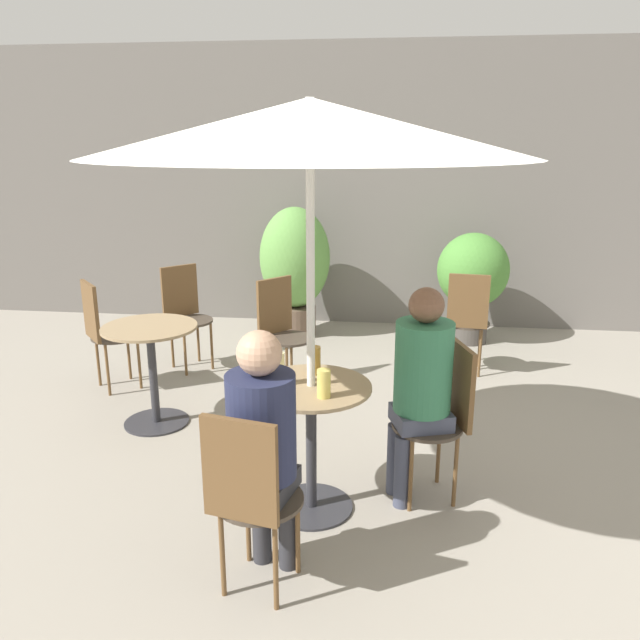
{
  "coord_description": "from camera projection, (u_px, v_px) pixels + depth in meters",
  "views": [
    {
      "loc": [
        0.21,
        -3.08,
        2.02
      ],
      "look_at": [
        -0.22,
        0.41,
        1.0
      ],
      "focal_mm": 35.0,
      "sensor_mm": 36.0,
      "label": 1
    }
  ],
  "objects": [
    {
      "name": "potted_plant_1",
      "position": [
        473.0,
        276.0,
        6.28
      ],
      "size": [
        0.72,
        0.72,
        1.13
      ],
      "color": "#47423D",
      "rests_on": "ground_plane"
    },
    {
      "name": "bistro_chair_5",
      "position": [
        103.0,
        326.0,
        5.08
      ],
      "size": [
        0.46,
        0.46,
        0.93
      ],
      "rotation": [
        0.0,
        0.0,
        2.31
      ],
      "color": "#42382D",
      "rests_on": "ground_plane"
    },
    {
      "name": "cafe_table_far",
      "position": [
        152.0,
        357.0,
        4.47
      ],
      "size": [
        0.67,
        0.67,
        0.75
      ],
      "color": "#2D2D33",
      "rests_on": "ground_plane"
    },
    {
      "name": "beer_glass_2",
      "position": [
        324.0,
        383.0,
        3.18
      ],
      "size": [
        0.07,
        0.07,
        0.15
      ],
      "color": "#DBC65B",
      "rests_on": "cafe_table_near"
    },
    {
      "name": "seated_person_1",
      "position": [
        421.0,
        377.0,
        3.46
      ],
      "size": [
        0.37,
        0.35,
        1.26
      ],
      "rotation": [
        0.0,
        0.0,
        -1.27
      ],
      "color": "#42475B",
      "rests_on": "ground_plane"
    },
    {
      "name": "beer_glass_0",
      "position": [
        315.0,
        360.0,
        3.49
      ],
      "size": [
        0.07,
        0.07,
        0.16
      ],
      "color": "#B28433",
      "rests_on": "cafe_table_near"
    },
    {
      "name": "bistro_chair_1",
      "position": [
        444.0,
        408.0,
        3.54
      ],
      "size": [
        0.44,
        0.42,
        0.93
      ],
      "rotation": [
        0.0,
        0.0,
        -1.27
      ],
      "color": "#42382D",
      "rests_on": "ground_plane"
    },
    {
      "name": "bistro_chair_2",
      "position": [
        467.0,
        315.0,
        5.41
      ],
      "size": [
        0.4,
        0.42,
        0.93
      ],
      "rotation": [
        0.0,
        0.0,
        3.03
      ],
      "color": "#42382D",
      "rests_on": "ground_plane"
    },
    {
      "name": "potted_plant_0",
      "position": [
        295.0,
        264.0,
        6.5
      ],
      "size": [
        0.73,
        0.73,
        1.36
      ],
      "color": "brown",
      "rests_on": "ground_plane"
    },
    {
      "name": "ground_plane",
      "position": [
        349.0,
        511.0,
        3.52
      ],
      "size": [
        20.0,
        20.0,
        0.0
      ],
      "primitive_type": "plane",
      "color": "gray"
    },
    {
      "name": "storefront_wall",
      "position": [
        378.0,
        189.0,
        6.73
      ],
      "size": [
        10.0,
        0.06,
        3.0
      ],
      "color": "slate",
      "rests_on": "ground_plane"
    },
    {
      "name": "umbrella",
      "position": [
        310.0,
        129.0,
        2.98
      ],
      "size": [
        2.18,
        2.18,
        2.21
      ],
      "color": "silver",
      "rests_on": "ground_plane"
    },
    {
      "name": "cafe_table_near",
      "position": [
        311.0,
        426.0,
        3.42
      ],
      "size": [
        0.66,
        0.66,
        0.75
      ],
      "color": "#2D2D33",
      "rests_on": "ground_plane"
    },
    {
      "name": "bistro_chair_4",
      "position": [
        281.0,
        324.0,
        5.14
      ],
      "size": [
        0.46,
        0.46,
        0.93
      ],
      "rotation": [
        0.0,
        0.0,
        0.86
      ],
      "color": "#42382D",
      "rests_on": "ground_plane"
    },
    {
      "name": "seated_person_0",
      "position": [
        263.0,
        436.0,
        2.79
      ],
      "size": [
        0.32,
        0.35,
        1.24
      ],
      "rotation": [
        0.0,
        0.0,
        2.92
      ],
      "color": "#2D2D33",
      "rests_on": "ground_plane"
    },
    {
      "name": "bistro_chair_3",
      "position": [
        185.0,
        308.0,
        5.64
      ],
      "size": [
        0.46,
        0.46,
        0.93
      ],
      "rotation": [
        0.0,
        0.0,
        0.78
      ],
      "color": "#42382D",
      "rests_on": "ground_plane"
    },
    {
      "name": "bistro_chair_0",
      "position": [
        250.0,
        490.0,
        2.71
      ],
      "size": [
        0.41,
        0.43,
        0.93
      ],
      "rotation": [
        0.0,
        0.0,
        -3.36
      ],
      "color": "#42382D",
      "rests_on": "ground_plane"
    },
    {
      "name": "beer_glass_1",
      "position": [
        279.0,
        369.0,
        3.33
      ],
      "size": [
        0.07,
        0.07,
        0.18
      ],
      "color": "beige",
      "rests_on": "cafe_table_near"
    }
  ]
}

